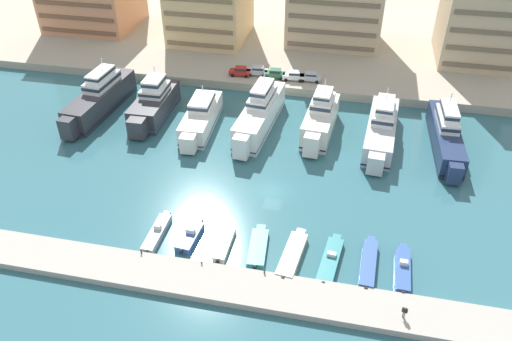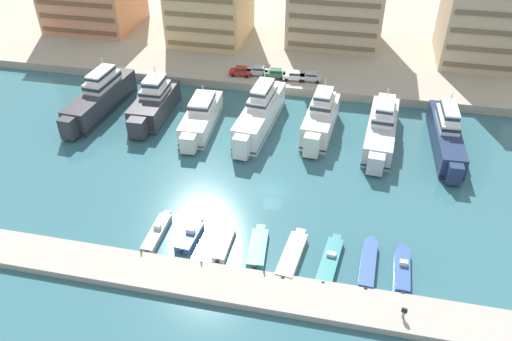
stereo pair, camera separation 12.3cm
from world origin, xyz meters
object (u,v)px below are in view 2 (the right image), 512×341
object	(u,v)px
car_green_mid_left	(275,73)
car_white_center_left	(294,75)
motorboat_blue_left	(190,235)
yacht_charcoal_far_left	(100,97)
car_silver_center	(311,76)
pedestrian_near_edge	(404,311)
yacht_navy_mid_right	(446,134)
yacht_charcoal_left	(154,103)
motorboat_grey_far_left	(157,232)
car_red_far_left	(241,71)
yacht_ivory_center	(321,119)
motorboat_teal_center_left	(258,247)
yacht_silver_center_right	(382,128)
motorboat_cream_mid_left	(224,244)
motorboat_cream_center	(292,255)
motorboat_blue_mid_right	(368,264)
motorboat_teal_center_right	(330,260)
motorboat_blue_right	(402,269)
car_silver_left	(258,70)
yacht_ivory_mid_left	(201,117)
yacht_white_center_left	(260,113)

from	to	relation	value
car_green_mid_left	car_white_center_left	xyz separation A→B (m)	(3.72, -0.20, 0.00)
motorboat_blue_left	car_green_mid_left	world-z (taller)	car_green_mid_left
yacht_charcoal_far_left	car_silver_center	world-z (taller)	yacht_charcoal_far_left
pedestrian_near_edge	yacht_navy_mid_right	bearing A→B (deg)	78.56
yacht_charcoal_left	motorboat_grey_far_left	xyz separation A→B (m)	(11.43, -28.73, -1.93)
car_red_far_left	car_green_mid_left	size ratio (longest dim) A/B	1.00
yacht_ivory_center	car_silver_center	bearing A→B (deg)	102.44
motorboat_teal_center_left	car_green_mid_left	distance (m)	44.82
motorboat_blue_left	pedestrian_near_edge	world-z (taller)	pedestrian_near_edge
yacht_silver_center_right	yacht_charcoal_far_left	bearing A→B (deg)	-179.68
motorboat_blue_left	motorboat_teal_center_left	world-z (taller)	motorboat_blue_left
yacht_silver_center_right	motorboat_cream_mid_left	world-z (taller)	yacht_silver_center_right
motorboat_grey_far_left	car_silver_center	xyz separation A→B (m)	(13.96, 44.56, 2.12)
motorboat_cream_mid_left	motorboat_cream_center	bearing A→B (deg)	-1.72
yacht_charcoal_far_left	motorboat_blue_mid_right	bearing A→B (deg)	-30.75
yacht_charcoal_far_left	yacht_navy_mid_right	size ratio (longest dim) A/B	1.02
motorboat_cream_center	car_silver_center	size ratio (longest dim) A/B	2.10
yacht_navy_mid_right	motorboat_blue_left	world-z (taller)	yacht_navy_mid_right
yacht_silver_center_right	car_white_center_left	size ratio (longest dim) A/B	4.83
motorboat_grey_far_left	motorboat_teal_center_right	distance (m)	21.81
motorboat_blue_mid_right	car_silver_center	world-z (taller)	car_silver_center
motorboat_teal_center_right	yacht_charcoal_far_left	bearing A→B (deg)	146.50
motorboat_cream_mid_left	motorboat_blue_left	bearing A→B (deg)	174.45
motorboat_blue_right	car_silver_left	world-z (taller)	car_silver_left
motorboat_grey_far_left	motorboat_teal_center_right	xyz separation A→B (m)	(21.80, -0.17, -0.03)
yacht_navy_mid_right	pedestrian_near_edge	xyz separation A→B (m)	(-7.27, -35.91, -0.54)
motorboat_blue_left	motorboat_cream_center	world-z (taller)	motorboat_blue_left
car_white_center_left	motorboat_blue_mid_right	bearing A→B (deg)	-70.74
motorboat_cream_mid_left	car_green_mid_left	world-z (taller)	car_green_mid_left
yacht_navy_mid_right	motorboat_cream_center	bearing A→B (deg)	-124.40
yacht_charcoal_left	yacht_ivory_mid_left	distance (m)	9.44
car_green_mid_left	motorboat_teal_center_left	bearing A→B (deg)	-82.38
motorboat_blue_right	car_silver_center	size ratio (longest dim) A/B	1.90
yacht_white_center_left	motorboat_blue_mid_right	distance (m)	34.28
motorboat_teal_center_left	motorboat_teal_center_right	xyz separation A→B (m)	(8.83, -0.34, 0.04)
motorboat_teal_center_left	motorboat_teal_center_right	distance (m)	8.84
motorboat_cream_mid_left	motorboat_cream_center	world-z (taller)	motorboat_cream_center
motorboat_blue_left	car_silver_left	distance (m)	44.81
car_silver_center	pedestrian_near_edge	size ratio (longest dim) A/B	2.60
motorboat_blue_right	car_white_center_left	world-z (taller)	car_white_center_left
yacht_charcoal_left	yacht_charcoal_far_left	bearing A→B (deg)	-177.61
yacht_silver_center_right	motorboat_teal_center_left	xyz separation A→B (m)	(-14.29, -28.43, -1.93)
yacht_ivory_center	motorboat_teal_center_left	world-z (taller)	yacht_ivory_center
yacht_charcoal_left	yacht_ivory_mid_left	bearing A→B (deg)	-13.73
yacht_ivory_center	car_green_mid_left	distance (m)	18.77
pedestrian_near_edge	motorboat_grey_far_left	bearing A→B (deg)	166.55
motorboat_blue_left	car_silver_left	size ratio (longest dim) A/B	1.51
motorboat_blue_mid_right	car_green_mid_left	size ratio (longest dim) A/B	2.06
motorboat_blue_mid_right	car_silver_left	bearing A→B (deg)	116.73
yacht_navy_mid_right	motorboat_cream_center	xyz separation A→B (m)	(-19.92, -29.10, -1.84)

